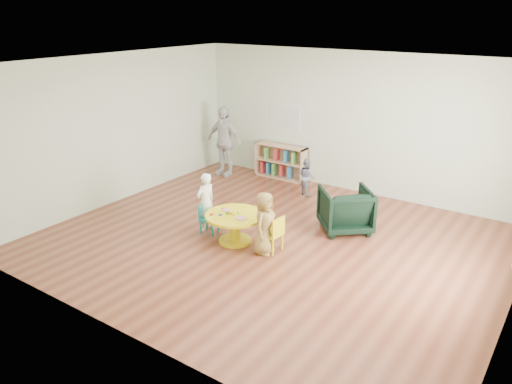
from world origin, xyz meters
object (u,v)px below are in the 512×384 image
(kid_chair_right, at_px, (273,233))
(bookshelf, at_px, (281,162))
(armchair, at_px, (345,210))
(child_right, at_px, (264,223))
(activity_table, at_px, (235,223))
(kid_chair_left, at_px, (207,218))
(toddler, at_px, (307,177))
(child_left, at_px, (206,202))
(adult_caretaker, at_px, (224,141))

(kid_chair_right, relative_size, bookshelf, 0.48)
(armchair, distance_m, child_right, 1.62)
(activity_table, bearing_deg, bookshelf, 109.29)
(armchair, bearing_deg, child_right, 23.95)
(kid_chair_left, relative_size, toddler, 0.66)
(bookshelf, bearing_deg, child_left, -81.84)
(bookshelf, distance_m, adult_caretaker, 1.34)
(kid_chair_right, xyz_separation_m, armchair, (0.58, 1.34, 0.06))
(activity_table, relative_size, toddler, 1.26)
(bookshelf, height_order, toddler, toddler)
(kid_chair_right, bearing_deg, kid_chair_left, 96.95)
(kid_chair_right, height_order, toddler, toddler)
(activity_table, xyz_separation_m, adult_caretaker, (-2.27, 2.64, 0.44))
(kid_chair_left, bearing_deg, armchair, 115.31)
(kid_chair_left, xyz_separation_m, child_right, (1.19, -0.07, 0.22))
(activity_table, xyz_separation_m, child_right, (0.60, -0.06, 0.17))
(activity_table, distance_m, kid_chair_right, 0.69)
(activity_table, bearing_deg, kid_chair_right, 6.23)
(activity_table, relative_size, armchair, 1.17)
(activity_table, bearing_deg, toddler, 92.57)
(kid_chair_right, xyz_separation_m, adult_caretaker, (-2.96, 2.57, 0.47))
(armchair, relative_size, toddler, 1.07)
(armchair, bearing_deg, bookshelf, -78.82)
(bookshelf, bearing_deg, child_right, -62.08)
(activity_table, distance_m, bookshelf, 3.38)
(child_right, bearing_deg, activity_table, 74.31)
(armchair, xyz_separation_m, child_left, (-1.93, -1.33, 0.14))
(kid_chair_right, relative_size, child_right, 0.58)
(child_right, bearing_deg, adult_caretaker, 36.73)
(activity_table, bearing_deg, child_right, -5.61)
(bookshelf, xyz_separation_m, toddler, (1.00, -0.63, 0.01))
(kid_chair_left, relative_size, child_right, 0.51)
(activity_table, xyz_separation_m, armchair, (1.26, 1.42, 0.04))
(activity_table, height_order, child_right, child_right)
(kid_chair_right, bearing_deg, activity_table, 100.50)
(child_right, bearing_deg, bookshelf, 17.84)
(armchair, relative_size, adult_caretaker, 0.53)
(kid_chair_right, distance_m, bookshelf, 3.59)
(activity_table, distance_m, kid_chair_left, 0.59)
(bookshelf, relative_size, child_right, 1.21)
(armchair, height_order, child_right, child_right)
(kid_chair_right, xyz_separation_m, toddler, (-0.80, 2.48, 0.07))
(child_left, bearing_deg, adult_caretaker, -138.46)
(bookshelf, xyz_separation_m, armchair, (2.37, -1.77, 0.01))
(kid_chair_right, bearing_deg, child_left, 93.79)
(kid_chair_right, bearing_deg, armchair, -18.94)
(adult_caretaker, bearing_deg, activity_table, -48.55)
(activity_table, height_order, bookshelf, bookshelf)
(activity_table, height_order, kid_chair_left, activity_table)
(activity_table, height_order, child_left, child_left)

